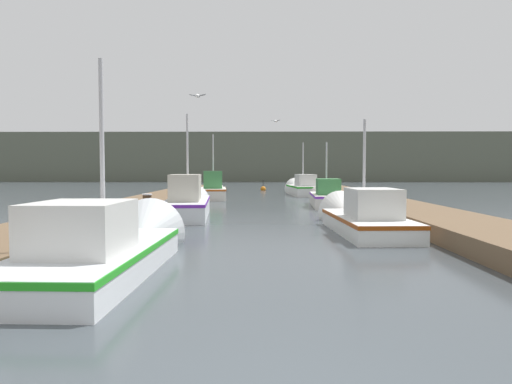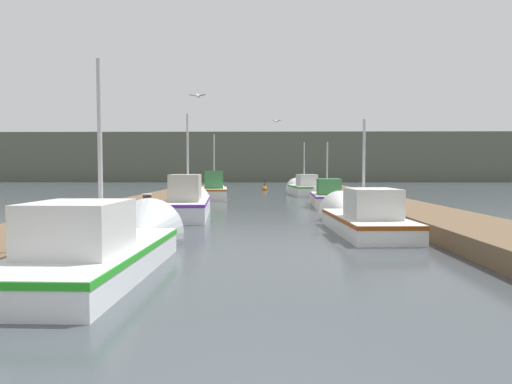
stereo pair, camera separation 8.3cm
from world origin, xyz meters
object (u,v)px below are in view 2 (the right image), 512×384
(mooring_piling_3, at_px, (318,185))
(fishing_boat_5, at_px, (303,188))
(fishing_boat_1, at_px, (359,217))
(fishing_boat_3, at_px, (327,196))
(fishing_boat_2, at_px, (189,202))
(mooring_piling_2, at_px, (147,208))
(channel_buoy, at_px, (265,189))
(mooring_piling_1, at_px, (181,195))
(fishing_boat_4, at_px, (214,190))
(seagull_1, at_px, (277,121))
(fishing_boat_0, at_px, (111,245))
(seagull_lead, at_px, (198,96))

(mooring_piling_3, bearing_deg, fishing_boat_5, -112.35)
(fishing_boat_1, relative_size, fishing_boat_3, 1.09)
(fishing_boat_2, xyz_separation_m, mooring_piling_2, (-1.04, -2.31, -0.02))
(channel_buoy, bearing_deg, mooring_piling_1, -104.77)
(fishing_boat_4, height_order, mooring_piling_2, fishing_boat_4)
(fishing_boat_4, bearing_deg, seagull_1, -41.05)
(fishing_boat_0, distance_m, seagull_lead, 7.62)
(channel_buoy, bearing_deg, fishing_boat_1, -83.59)
(fishing_boat_4, bearing_deg, fishing_boat_2, -94.82)
(fishing_boat_0, xyz_separation_m, fishing_boat_4, (-0.16, 19.40, 0.14))
(fishing_boat_0, bearing_deg, mooring_piling_1, 96.11)
(mooring_piling_3, bearing_deg, fishing_boat_1, -93.70)
(fishing_boat_0, xyz_separation_m, mooring_piling_2, (-1.12, 7.03, 0.11))
(mooring_piling_3, bearing_deg, fishing_boat_4, -132.93)
(fishing_boat_1, bearing_deg, mooring_piling_3, 83.84)
(fishing_boat_4, height_order, seagull_lead, seagull_lead)
(fishing_boat_1, relative_size, fishing_boat_4, 1.16)
(mooring_piling_3, height_order, seagull_lead, seagull_lead)
(fishing_boat_1, distance_m, fishing_boat_2, 7.14)
(fishing_boat_3, height_order, mooring_piling_2, fishing_boat_3)
(fishing_boat_4, height_order, fishing_boat_5, fishing_boat_4)
(fishing_boat_0, relative_size, channel_buoy, 6.16)
(fishing_boat_1, xyz_separation_m, fishing_boat_2, (-5.80, 4.16, 0.13))
(fishing_boat_0, xyz_separation_m, mooring_piling_3, (7.15, 27.26, 0.16))
(fishing_boat_4, bearing_deg, channel_buoy, 68.25)
(fishing_boat_2, bearing_deg, fishing_boat_4, 85.60)
(fishing_boat_5, bearing_deg, channel_buoy, 107.70)
(fishing_boat_2, height_order, mooring_piling_3, fishing_boat_2)
(fishing_boat_3, height_order, mooring_piling_1, fishing_boat_3)
(fishing_boat_3, bearing_deg, fishing_boat_2, -138.41)
(mooring_piling_3, bearing_deg, fishing_boat_0, -104.70)
(fishing_boat_4, bearing_deg, fishing_boat_1, -72.83)
(mooring_piling_1, relative_size, mooring_piling_2, 1.03)
(seagull_1, bearing_deg, channel_buoy, 123.47)
(fishing_boat_2, height_order, fishing_boat_5, fishing_boat_2)
(fishing_boat_3, relative_size, fishing_boat_5, 0.91)
(fishing_boat_0, distance_m, mooring_piling_1, 14.15)
(seagull_1, bearing_deg, mooring_piling_1, -120.59)
(fishing_boat_0, distance_m, fishing_boat_2, 9.34)
(fishing_boat_3, relative_size, mooring_piling_2, 5.55)
(fishing_boat_0, relative_size, mooring_piling_3, 5.53)
(mooring_piling_1, bearing_deg, fishing_boat_3, 0.88)
(fishing_boat_2, relative_size, seagull_1, 12.52)
(fishing_boat_1, bearing_deg, fishing_boat_2, 141.88)
(fishing_boat_2, distance_m, mooring_piling_3, 19.33)
(fishing_boat_5, xyz_separation_m, mooring_piling_3, (1.51, 3.67, 0.07))
(fishing_boat_4, height_order, mooring_piling_3, fishing_boat_4)
(fishing_boat_4, xyz_separation_m, mooring_piling_2, (-0.96, -12.37, -0.04))
(mooring_piling_3, distance_m, seagull_1, 11.80)
(fishing_boat_5, bearing_deg, fishing_boat_0, -108.86)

